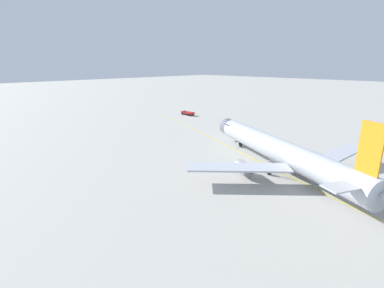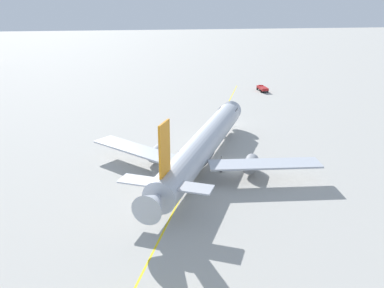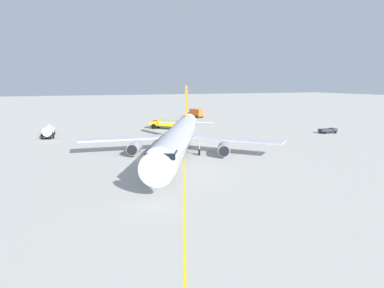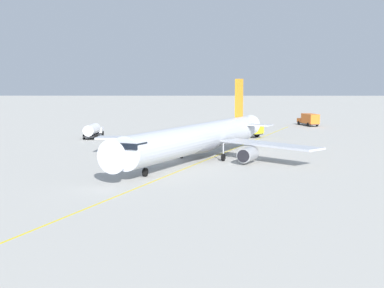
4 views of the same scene
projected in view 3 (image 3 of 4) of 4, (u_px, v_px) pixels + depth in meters
name	position (u px, v px, depth m)	size (l,w,h in m)	color
ground_plane	(148.00, 158.00, 58.53)	(600.00, 600.00, 0.00)	#ADAAA3
airliner_main	(179.00, 138.00, 59.16)	(33.65, 41.90, 12.02)	#B2B7C1
fuel_tanker_truck	(48.00, 130.00, 80.87)	(3.04, 9.66, 2.87)	#232326
baggage_truck_truck	(328.00, 130.00, 87.16)	(4.63, 2.49, 1.22)	#232326
catering_truck_truck	(196.00, 113.00, 126.05)	(4.41, 8.77, 3.10)	#232326
fire_tender_truck	(168.00, 123.00, 94.79)	(9.06, 8.63, 2.50)	#232326
taxiway_centreline	(184.00, 157.00, 59.33)	(44.47, 119.65, 0.01)	yellow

